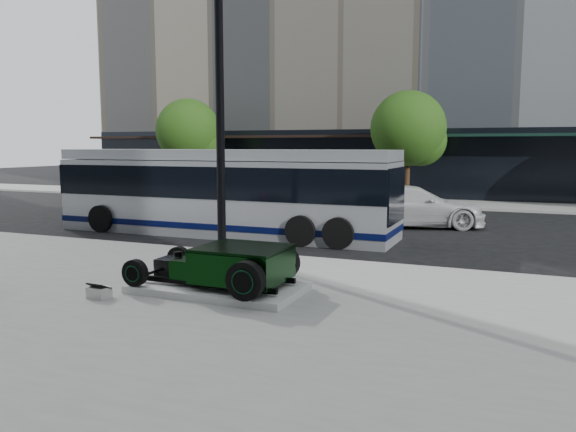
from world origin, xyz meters
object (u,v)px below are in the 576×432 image
at_px(lamppost, 220,126).
at_px(transit_bus, 223,191).
at_px(white_sedan, 411,206).
at_px(hot_rod, 233,265).

xyz_separation_m(lamppost, transit_bus, (-2.13, 3.94, -2.08)).
bearing_deg(white_sedan, lamppost, 137.71).
xyz_separation_m(lamppost, white_sedan, (3.61, 8.17, -2.79)).
relative_size(hot_rod, transit_bus, 0.27).
bearing_deg(lamppost, transit_bus, 118.35).
height_order(transit_bus, white_sedan, transit_bus).
xyz_separation_m(hot_rod, transit_bus, (-4.25, 7.30, 0.79)).
distance_m(transit_bus, white_sedan, 7.16).
bearing_deg(hot_rod, transit_bus, 120.17).
distance_m(hot_rod, transit_bus, 8.49).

